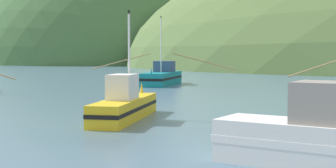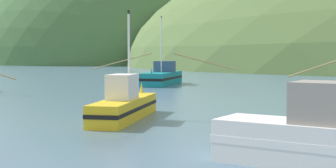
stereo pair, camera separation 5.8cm
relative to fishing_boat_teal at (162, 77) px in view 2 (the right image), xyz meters
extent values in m
ellipsoid|color=#47703D|center=(-56.45, 111.02, -0.95)|extent=(92.91, 74.33, 82.54)
cube|color=gray|center=(15.88, -38.28, 1.12)|extent=(2.27, 2.18, 1.30)
cube|color=#147F84|center=(0.00, -0.16, -0.21)|extent=(2.64, 9.50, 1.47)
cube|color=black|center=(0.00, -0.16, -0.13)|extent=(2.67, 9.59, 0.27)
cone|color=#147F84|center=(0.05, -4.51, 0.88)|extent=(0.20, 0.20, 0.70)
cube|color=#334C6B|center=(-0.01, 1.06, 1.16)|extent=(2.09, 2.50, 1.26)
cylinder|color=silver|center=(0.01, -0.48, 3.62)|extent=(0.12, 0.12, 6.18)
cube|color=black|center=(0.01, -0.48, 6.83)|extent=(0.03, 0.36, 0.20)
cylinder|color=#997F4C|center=(4.93, -0.11, 1.76)|extent=(7.35, 0.20, 1.99)
cylinder|color=#997F4C|center=(-4.93, -0.21, 1.76)|extent=(7.35, 0.20, 1.99)
cylinder|color=#997F4C|center=(17.38, -15.19, 1.92)|extent=(6.06, 1.23, 2.26)
cube|color=gold|center=(5.95, -29.07, -0.37)|extent=(2.26, 8.30, 1.14)
cube|color=black|center=(5.95, -29.07, -0.32)|extent=(2.29, 8.38, 0.21)
cone|color=gold|center=(5.69, -25.30, 0.55)|extent=(0.21, 0.21, 0.70)
cube|color=silver|center=(5.98, -29.54, 0.87)|extent=(1.43, 2.20, 1.35)
cylinder|color=silver|center=(5.89, -28.19, 2.53)|extent=(0.12, 0.12, 4.66)
cube|color=black|center=(5.89, -28.19, 4.98)|extent=(0.06, 0.36, 0.20)
camera|label=1|loc=(14.99, -54.11, 2.64)|focal=52.13mm
camera|label=2|loc=(15.05, -54.10, 2.64)|focal=52.13mm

